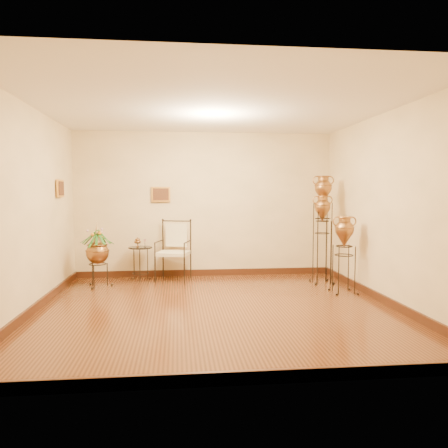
{
  "coord_description": "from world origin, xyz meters",
  "views": [
    {
      "loc": [
        -0.53,
        -6.03,
        1.62
      ],
      "look_at": [
        0.25,
        1.3,
        1.1
      ],
      "focal_mm": 35.0,
      "sensor_mm": 36.0,
      "label": 1
    }
  ],
  "objects": [
    {
      "name": "planter_urn",
      "position": [
        -1.92,
        1.65,
        0.64
      ],
      "size": [
        0.68,
        0.68,
        1.15
      ],
      "rotation": [
        0.0,
        0.0,
        0.12
      ],
      "color": "black",
      "rests_on": "ground"
    },
    {
      "name": "amphora_mid",
      "position": [
        2.04,
        1.51,
        0.81
      ],
      "size": [
        0.4,
        0.4,
        1.6
      ],
      "rotation": [
        0.0,
        0.0,
        0.14
      ],
      "color": "black",
      "rests_on": "ground"
    },
    {
      "name": "amphora_tall",
      "position": [
        2.07,
        1.59,
        1.0
      ],
      "size": [
        0.4,
        0.4,
        1.96
      ],
      "rotation": [
        0.0,
        0.0,
        0.03
      ],
      "color": "black",
      "rests_on": "ground"
    },
    {
      "name": "armchair",
      "position": [
        -0.62,
        2.03,
        0.56
      ],
      "size": [
        0.76,
        0.73,
        1.12
      ],
      "rotation": [
        0.0,
        0.0,
        -0.26
      ],
      "color": "black",
      "rests_on": "ground"
    },
    {
      "name": "amphora_short",
      "position": [
        2.15,
        0.74,
        0.63
      ],
      "size": [
        0.45,
        0.45,
        1.27
      ],
      "rotation": [
        0.0,
        0.0,
        0.18
      ],
      "color": "black",
      "rests_on": "ground"
    },
    {
      "name": "side_table",
      "position": [
        -1.23,
        2.15,
        0.33
      ],
      "size": [
        0.57,
        0.57,
        0.79
      ],
      "rotation": [
        0.0,
        0.0,
        0.42
      ],
      "color": "black",
      "rests_on": "ground"
    },
    {
      "name": "ground",
      "position": [
        0.0,
        0.0,
        0.0
      ],
      "size": [
        5.0,
        5.0,
        0.0
      ],
      "primitive_type": "plane",
      "color": "brown",
      "rests_on": "ground"
    },
    {
      "name": "room_shell",
      "position": [
        -0.01,
        0.01,
        1.73
      ],
      "size": [
        5.02,
        5.02,
        2.81
      ],
      "color": "beige",
      "rests_on": "ground"
    }
  ]
}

